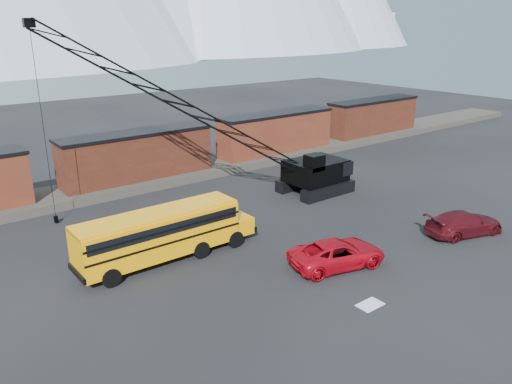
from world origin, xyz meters
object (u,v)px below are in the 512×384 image
Objects in this scene: red_pickup at (337,253)px; crawler_crane at (183,106)px; school_bus at (164,233)px; maroon_suv at (464,223)px.

red_pickup is 0.25× the size of crawler_crane.
school_bus reaches higher than maroon_suv.
maroon_suv is at bearing -87.02° from red_pickup.
maroon_suv is at bearing -26.86° from school_bus.
red_pickup is 15.93m from crawler_crane.
red_pickup is at bearing -82.11° from crawler_crane.
school_bus is 2.07× the size of maroon_suv.
school_bus reaches higher than red_pickup.
maroon_suv is (10.34, -2.06, -0.00)m from red_pickup.
maroon_suv is 0.24× the size of crawler_crane.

